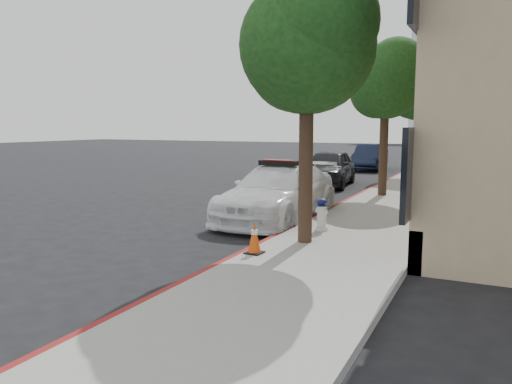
{
  "coord_description": "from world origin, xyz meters",
  "views": [
    {
      "loc": [
        6.5,
        -11.89,
        2.64
      ],
      "look_at": [
        1.22,
        -0.93,
        1.0
      ],
      "focal_mm": 35.0,
      "sensor_mm": 36.0,
      "label": 1
    }
  ],
  "objects_px": {
    "parked_car_mid": "(329,167)",
    "fire_hydrant": "(322,215)",
    "traffic_cone": "(254,238)",
    "police_car": "(278,192)",
    "parked_car_far": "(370,157)"
  },
  "relations": [
    {
      "from": "parked_car_mid",
      "to": "fire_hydrant",
      "type": "distance_m",
      "value": 10.2
    },
    {
      "from": "fire_hydrant",
      "to": "traffic_cone",
      "type": "bearing_deg",
      "value": -82.38
    },
    {
      "from": "police_car",
      "to": "parked_car_far",
      "type": "height_order",
      "value": "police_car"
    },
    {
      "from": "police_car",
      "to": "parked_car_mid",
      "type": "relative_size",
      "value": 1.13
    },
    {
      "from": "parked_car_far",
      "to": "traffic_cone",
      "type": "xyz_separation_m",
      "value": [
        2.54,
        -20.95,
        -0.3
      ]
    },
    {
      "from": "police_car",
      "to": "parked_car_mid",
      "type": "distance_m",
      "value": 8.33
    },
    {
      "from": "parked_car_mid",
      "to": "parked_car_far",
      "type": "relative_size",
      "value": 1.02
    },
    {
      "from": "parked_car_far",
      "to": "traffic_cone",
      "type": "bearing_deg",
      "value": -88.26
    },
    {
      "from": "traffic_cone",
      "to": "parked_car_far",
      "type": "bearing_deg",
      "value": 96.9
    },
    {
      "from": "police_car",
      "to": "traffic_cone",
      "type": "distance_m",
      "value": 4.35
    },
    {
      "from": "parked_car_mid",
      "to": "traffic_cone",
      "type": "bearing_deg",
      "value": -85.88
    },
    {
      "from": "parked_car_far",
      "to": "traffic_cone",
      "type": "relative_size",
      "value": 7.34
    },
    {
      "from": "police_car",
      "to": "fire_hydrant",
      "type": "height_order",
      "value": "police_car"
    },
    {
      "from": "traffic_cone",
      "to": "fire_hydrant",
      "type": "bearing_deg",
      "value": 79.11
    },
    {
      "from": "parked_car_mid",
      "to": "parked_car_far",
      "type": "height_order",
      "value": "parked_car_mid"
    }
  ]
}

